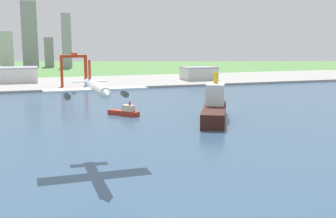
{
  "coord_description": "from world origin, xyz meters",
  "views": [
    {
      "loc": [
        -45.26,
        -6.19,
        51.15
      ],
      "look_at": [
        6.74,
        152.12,
        23.51
      ],
      "focal_mm": 44.89,
      "sensor_mm": 36.0,
      "label": 1
    }
  ],
  "objects_px": {
    "port_crane_red": "(74,62)",
    "warehouse_annex": "(199,73)",
    "warehouse_main": "(9,75)",
    "airplane_landing": "(97,88)",
    "tugboat_small": "(125,111)",
    "cargo_ship": "(215,107)"
  },
  "relations": [
    {
      "from": "tugboat_small",
      "to": "warehouse_annex",
      "type": "bearing_deg",
      "value": 55.77
    },
    {
      "from": "cargo_ship",
      "to": "port_crane_red",
      "type": "xyz_separation_m",
      "value": [
        -67.97,
        205.18,
        20.03
      ]
    },
    {
      "from": "airplane_landing",
      "to": "warehouse_main",
      "type": "distance_m",
      "value": 352.05
    },
    {
      "from": "warehouse_main",
      "to": "warehouse_annex",
      "type": "xyz_separation_m",
      "value": [
        220.03,
        -41.24,
        -0.7
      ]
    },
    {
      "from": "airplane_landing",
      "to": "cargo_ship",
      "type": "height_order",
      "value": "airplane_landing"
    },
    {
      "from": "tugboat_small",
      "to": "port_crane_red",
      "type": "relative_size",
      "value": 0.58
    },
    {
      "from": "tugboat_small",
      "to": "warehouse_main",
      "type": "distance_m",
      "value": 255.94
    },
    {
      "from": "tugboat_small",
      "to": "warehouse_main",
      "type": "relative_size",
      "value": 0.32
    },
    {
      "from": "port_crane_red",
      "to": "warehouse_annex",
      "type": "bearing_deg",
      "value": 10.5
    },
    {
      "from": "tugboat_small",
      "to": "warehouse_annex",
      "type": "height_order",
      "value": "warehouse_annex"
    },
    {
      "from": "tugboat_small",
      "to": "port_crane_red",
      "type": "distance_m",
      "value": 174.85
    },
    {
      "from": "airplane_landing",
      "to": "warehouse_annex",
      "type": "xyz_separation_m",
      "value": [
        170.94,
        306.76,
        -21.24
      ]
    },
    {
      "from": "warehouse_main",
      "to": "cargo_ship",
      "type": "bearing_deg",
      "value": -63.8
    },
    {
      "from": "warehouse_main",
      "to": "airplane_landing",
      "type": "bearing_deg",
      "value": -81.97
    },
    {
      "from": "port_crane_red",
      "to": "warehouse_annex",
      "type": "relative_size",
      "value": 0.88
    },
    {
      "from": "airplane_landing",
      "to": "warehouse_annex",
      "type": "bearing_deg",
      "value": 60.87
    },
    {
      "from": "airplane_landing",
      "to": "warehouse_annex",
      "type": "distance_m",
      "value": 351.81
    },
    {
      "from": "port_crane_red",
      "to": "warehouse_annex",
      "type": "xyz_separation_m",
      "value": [
        152.8,
        28.32,
        -17.96
      ]
    },
    {
      "from": "port_crane_red",
      "to": "warehouse_main",
      "type": "relative_size",
      "value": 0.55
    },
    {
      "from": "tugboat_small",
      "to": "warehouse_annex",
      "type": "distance_m",
      "value": 242.65
    },
    {
      "from": "warehouse_main",
      "to": "warehouse_annex",
      "type": "bearing_deg",
      "value": -10.62
    },
    {
      "from": "cargo_ship",
      "to": "warehouse_main",
      "type": "xyz_separation_m",
      "value": [
        -135.2,
        274.74,
        2.77
      ]
    }
  ]
}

